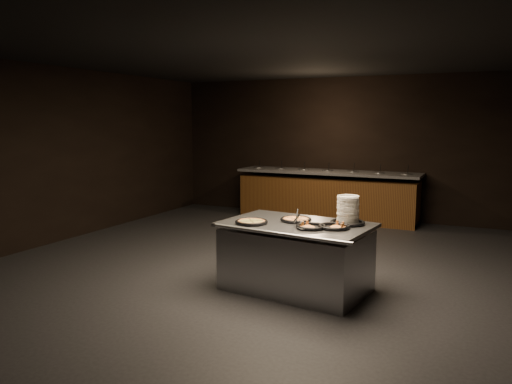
# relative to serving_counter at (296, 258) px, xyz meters

# --- Properties ---
(room) EXTENTS (7.02, 8.02, 2.92)m
(room) POSITION_rel_serving_counter_xyz_m (-0.96, 0.75, 1.06)
(room) COLOR black
(room) RESTS_ON ground
(salad_bar) EXTENTS (3.70, 0.83, 1.18)m
(salad_bar) POSITION_rel_serving_counter_xyz_m (-0.96, 4.31, 0.05)
(salad_bar) COLOR brown
(salad_bar) RESTS_ON ground
(serving_counter) EXTENTS (1.82, 1.30, 0.81)m
(serving_counter) POSITION_rel_serving_counter_xyz_m (0.00, 0.00, 0.00)
(serving_counter) COLOR #A8AAAF
(serving_counter) RESTS_ON ground
(plate_stack) EXTENTS (0.26, 0.26, 0.32)m
(plate_stack) POSITION_rel_serving_counter_xyz_m (0.55, 0.26, 0.58)
(plate_stack) COLOR white
(plate_stack) RESTS_ON serving_counter
(pan_veggie_whole) EXTENTS (0.39, 0.39, 0.04)m
(pan_veggie_whole) POSITION_rel_serving_counter_xyz_m (-0.47, -0.25, 0.44)
(pan_veggie_whole) COLOR black
(pan_veggie_whole) RESTS_ON serving_counter
(pan_cheese_whole) EXTENTS (0.38, 0.38, 0.04)m
(pan_cheese_whole) POSITION_rel_serving_counter_xyz_m (-0.05, 0.11, 0.44)
(pan_cheese_whole) COLOR black
(pan_cheese_whole) RESTS_ON serving_counter
(pan_cheese_slices_a) EXTENTS (0.41, 0.41, 0.04)m
(pan_cheese_slices_a) POSITION_rel_serving_counter_xyz_m (0.56, 0.20, 0.44)
(pan_cheese_slices_a) COLOR black
(pan_cheese_slices_a) RESTS_ON serving_counter
(pan_cheese_slices_b) EXTENTS (0.34, 0.34, 0.04)m
(pan_cheese_slices_b) POSITION_rel_serving_counter_xyz_m (0.25, -0.19, 0.44)
(pan_cheese_slices_b) COLOR black
(pan_cheese_slices_b) RESTS_ON serving_counter
(pan_veggie_slices) EXTENTS (0.36, 0.36, 0.04)m
(pan_veggie_slices) POSITION_rel_serving_counter_xyz_m (0.48, -0.08, 0.44)
(pan_veggie_slices) COLOR black
(pan_veggie_slices) RESTS_ON serving_counter
(server_left) EXTENTS (0.16, 0.30, 0.15)m
(server_left) POSITION_rel_serving_counter_xyz_m (-0.02, 0.06, 0.49)
(server_left) COLOR #A8AAAF
(server_left) RESTS_ON serving_counter
(server_right) EXTENTS (0.26, 0.27, 0.17)m
(server_right) POSITION_rel_serving_counter_xyz_m (0.11, -0.24, 0.50)
(server_right) COLOR #A8AAAF
(server_right) RESTS_ON serving_counter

